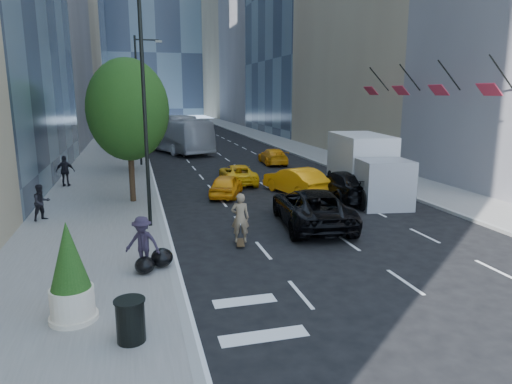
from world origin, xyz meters
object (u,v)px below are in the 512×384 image
object	(u,v)px
black_sedan_lincoln	(312,207)
trash_can	(131,321)
black_sedan_mercedes	(344,185)
box_truck	(366,166)
skateboarder	(240,221)
planter_shrub	(70,274)
city_bus	(172,133)

from	to	relation	value
black_sedan_lincoln	trash_can	bearing A→B (deg)	54.00
black_sedan_mercedes	box_truck	world-z (taller)	box_truck
skateboarder	black_sedan_mercedes	distance (m)	9.71
skateboarder	planter_shrub	bearing A→B (deg)	52.86
skateboarder	box_truck	size ratio (longest dim) A/B	0.26
black_sedan_lincoln	planter_shrub	world-z (taller)	planter_shrub
black_sedan_lincoln	planter_shrub	size ratio (longest dim) A/B	2.32
skateboarder	planter_shrub	size ratio (longest dim) A/B	0.75
skateboarder	black_sedan_mercedes	world-z (taller)	skateboarder
skateboarder	trash_can	distance (m)	7.66
city_bus	box_truck	size ratio (longest dim) A/B	1.73
skateboarder	black_sedan_mercedes	bearing A→B (deg)	-128.91
black_sedan_mercedes	planter_shrub	world-z (taller)	planter_shrub
black_sedan_lincoln	box_truck	size ratio (longest dim) A/B	0.80
black_sedan_lincoln	planter_shrub	xyz separation A→B (m)	(-9.23, -6.85, 0.55)
black_sedan_mercedes	city_bus	xyz separation A→B (m)	(-7.40, 24.48, 1.02)
box_truck	trash_can	size ratio (longest dim) A/B	7.63
black_sedan_lincoln	black_sedan_mercedes	bearing A→B (deg)	-122.54
planter_shrub	trash_can	bearing A→B (deg)	-45.48
skateboarder	trash_can	world-z (taller)	skateboarder
black_sedan_lincoln	trash_can	size ratio (longest dim) A/B	6.08
city_bus	box_truck	xyz separation A→B (m)	(8.88, -24.21, -0.05)
black_sedan_mercedes	skateboarder	bearing A→B (deg)	42.07
box_truck	skateboarder	bearing A→B (deg)	-135.35
skateboarder	black_sedan_mercedes	xyz separation A→B (m)	(7.40, 6.29, -0.18)
skateboarder	city_bus	size ratio (longest dim) A/B	0.15
black_sedan_lincoln	box_truck	bearing A→B (deg)	-130.39
black_sedan_lincoln	box_truck	xyz separation A→B (m)	(5.18, 4.72, 0.93)
city_bus	planter_shrub	distance (m)	36.20
black_sedan_lincoln	city_bus	world-z (taller)	city_bus
black_sedan_lincoln	planter_shrub	distance (m)	11.51
black_sedan_mercedes	trash_can	size ratio (longest dim) A/B	5.54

